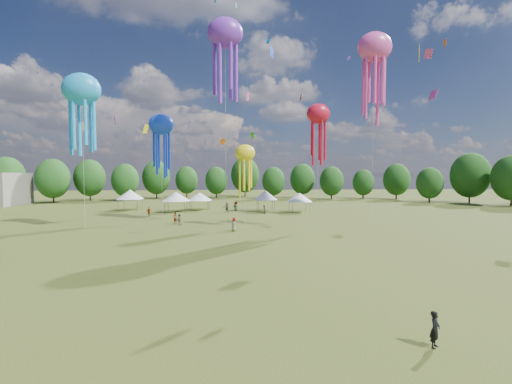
{
  "coord_description": "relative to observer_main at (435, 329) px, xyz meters",
  "views": [
    {
      "loc": [
        -0.72,
        -13.93,
        7.52
      ],
      "look_at": [
        1.67,
        15.0,
        6.0
      ],
      "focal_mm": 23.31,
      "sensor_mm": 36.0,
      "label": 1
    }
  ],
  "objects": [
    {
      "name": "treeline",
      "position": [
        -12.06,
        63.05,
        5.75
      ],
      "size": [
        201.57,
        95.24,
        13.43
      ],
      "color": "#38281C",
      "rests_on": "ground"
    },
    {
      "name": "spectator_near",
      "position": [
        -16.26,
        36.44,
        0.02
      ],
      "size": [
        0.97,
        0.88,
        1.63
      ],
      "primitive_type": "imported",
      "rotation": [
        0.0,
        0.0,
        2.74
      ],
      "color": "gray",
      "rests_on": "ground"
    },
    {
      "name": "observer_main",
      "position": [
        0.0,
        0.0,
        0.0
      ],
      "size": [
        0.68,
        0.68,
        1.59
      ],
      "primitive_type": "imported",
      "rotation": [
        0.0,
        0.0,
        0.76
      ],
      "color": "black",
      "rests_on": "ground"
    },
    {
      "name": "small_kites",
      "position": [
        -7.67,
        42.75,
        29.07
      ],
      "size": [
        75.75,
        61.12,
        45.29
      ],
      "color": "blue",
      "rests_on": "ground"
    },
    {
      "name": "ground",
      "position": [
        -8.2,
        0.54,
        -0.8
      ],
      "size": [
        300.0,
        300.0,
        0.0
      ],
      "primitive_type": "plane",
      "color": "#384416",
      "rests_on": "ground"
    },
    {
      "name": "festival_tents",
      "position": [
        -13.54,
        55.6,
        2.34
      ],
      "size": [
        40.13,
        11.45,
        4.39
      ],
      "color": "#47474C",
      "rests_on": "ground"
    },
    {
      "name": "spectators_far",
      "position": [
        -9.58,
        49.03,
        0.09
      ],
      "size": [
        22.07,
        27.06,
        1.87
      ],
      "color": "gray",
      "rests_on": "ground"
    },
    {
      "name": "show_kites",
      "position": [
        -6.15,
        37.82,
        20.09
      ],
      "size": [
        49.9,
        13.93,
        31.21
      ],
      "color": "blue",
      "rests_on": "ground"
    }
  ]
}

